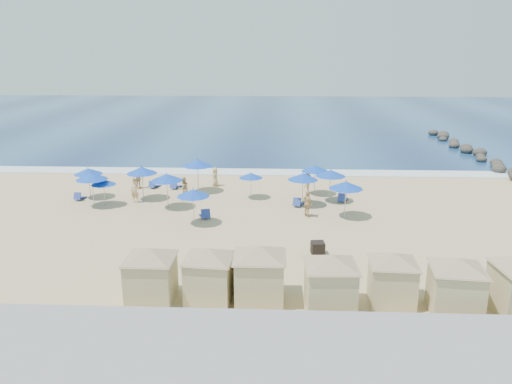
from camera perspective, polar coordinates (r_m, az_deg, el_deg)
ground at (r=31.72m, az=-2.91°, el=-4.38°), size 160.00×160.00×0.00m
ocean at (r=85.36m, az=0.58°, el=8.54°), size 160.00×80.00×0.06m
surf_line at (r=46.51m, az=-1.13°, el=2.30°), size 160.00×2.50×0.08m
seawall at (r=19.37m, az=-6.84°, el=-16.48°), size 160.00×6.10×1.22m
rock_jetty at (r=59.40m, az=23.36°, el=4.30°), size 2.56×26.66×0.96m
trash_bin at (r=28.17m, az=7.07°, el=-6.38°), size 0.79×0.79×0.72m
cabana_0 at (r=23.08m, az=-11.98°, el=-8.45°), size 4.46×4.46×2.80m
cabana_1 at (r=22.77m, az=-5.37°, el=-8.58°), size 4.37×4.37×2.75m
cabana_2 at (r=22.53m, az=0.41°, el=-8.49°), size 4.68×4.68×2.94m
cabana_3 at (r=22.04m, az=8.53°, el=-9.39°), size 4.54×4.54×2.85m
cabana_4 at (r=23.22m, az=15.37°, el=-8.76°), size 4.22×4.22×2.65m
cabana_5 at (r=23.19m, az=21.95°, el=-9.16°), size 4.48×4.48×2.82m
umbrella_0 at (r=40.00m, az=-18.62°, el=2.26°), size 2.15×2.15×2.45m
umbrella_1 at (r=37.66m, az=-18.27°, el=1.72°), size 2.31×2.31×2.62m
umbrella_2 at (r=38.43m, az=-12.93°, el=2.44°), size 2.33×2.33×2.65m
umbrella_3 at (r=37.69m, az=-17.05°, el=1.10°), size 1.83×1.83×2.08m
umbrella_4 at (r=39.79m, az=-6.70°, el=3.32°), size 2.41×2.41×2.75m
umbrella_5 at (r=35.93m, az=-10.18°, el=1.66°), size 2.32×2.32×2.64m
umbrella_6 at (r=32.34m, az=-7.19°, el=-0.10°), size 2.16×2.16×2.46m
umbrella_7 at (r=37.93m, az=-0.59°, el=1.91°), size 1.83×1.83×2.09m
umbrella_8 at (r=36.10m, az=5.38°, el=1.76°), size 2.23×2.23×2.54m
umbrella_9 at (r=39.11m, az=6.76°, el=2.70°), size 2.15×2.15×2.45m
umbrella_10 at (r=37.31m, az=8.52°, el=2.16°), size 2.26×2.26×2.57m
umbrella_11 at (r=33.88m, az=10.25°, el=0.78°), size 2.32×2.32×2.64m
beach_chair_0 at (r=40.24m, az=-19.53°, el=-0.53°), size 0.65×1.25×0.66m
beach_chair_1 at (r=42.08m, az=-11.59°, el=0.78°), size 0.88×1.32×0.67m
beach_chair_2 at (r=41.58m, az=-9.17°, el=0.74°), size 0.95×1.43×0.73m
beach_chair_3 at (r=34.00m, az=-5.87°, el=-2.57°), size 0.99×1.47×0.74m
beach_chair_4 at (r=36.55m, az=4.85°, el=-1.23°), size 0.98×1.41×0.71m
beach_chair_5 at (r=38.02m, az=9.88°, el=-0.72°), size 0.98×1.46×0.74m
beachgoer_0 at (r=38.15m, az=-13.66°, el=0.12°), size 0.74×0.58×1.79m
beachgoer_1 at (r=38.13m, az=-8.28°, el=0.40°), size 1.10×1.06×1.79m
beachgoer_2 at (r=34.09m, az=5.93°, el=-1.34°), size 0.97×1.15×1.84m
beachgoer_3 at (r=39.74m, az=5.85°, el=1.03°), size 1.00×1.23×1.67m
beachgoer_4 at (r=41.78m, az=-4.68°, el=1.75°), size 0.62×0.85×1.59m
beachgoer_5 at (r=42.01m, az=-13.33°, el=1.52°), size 0.95×1.04×1.70m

